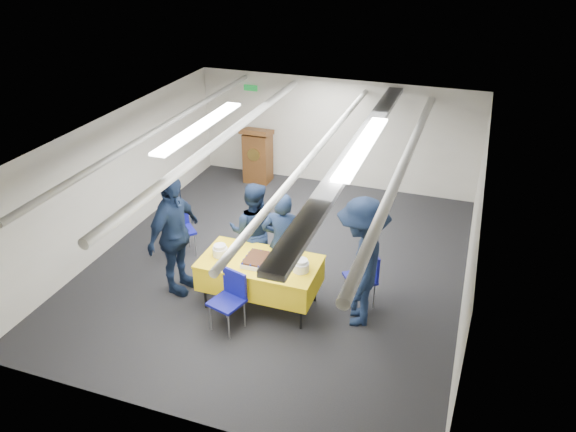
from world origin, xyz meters
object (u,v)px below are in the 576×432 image
object	(u,v)px
podium	(258,155)
sailor_a	(282,243)
chair_left	(180,225)
sailor_c	(174,235)
chair_near	(230,295)
sailor_d	(361,263)
chair_right	(366,273)
serving_table	(260,273)
sailor_b	(254,231)
sheet_cake	(264,261)

from	to	relation	value
podium	sailor_a	distance (m)	4.21
chair_left	sailor_c	world-z (taller)	sailor_c
chair_near	sailor_d	xyz separation A→B (m)	(1.66, 0.73, 0.44)
chair_right	chair_left	world-z (taller)	same
serving_table	chair_near	size ratio (longest dim) A/B	1.99
chair_left	sailor_a	xyz separation A→B (m)	(2.05, -0.51, 0.31)
serving_table	sailor_a	world-z (taller)	sailor_a
sailor_c	sailor_b	bearing A→B (deg)	-45.08
chair_near	sailor_c	world-z (taller)	sailor_c
sailor_a	sailor_c	distance (m)	1.62
sailor_b	sailor_d	bearing A→B (deg)	151.04
sheet_cake	chair_right	size ratio (longest dim) A/B	0.65
serving_table	sailor_a	distance (m)	0.57
sheet_cake	chair_right	world-z (taller)	chair_right
chair_near	sailor_a	bearing A→B (deg)	69.88
sailor_a	chair_near	bearing A→B (deg)	58.91
chair_right	podium	bearing A→B (deg)	131.23
chair_left	chair_near	bearing A→B (deg)	-43.18
sheet_cake	sailor_c	distance (m)	1.45
sailor_c	sailor_d	world-z (taller)	sailor_d
sailor_d	sheet_cake	bearing A→B (deg)	-91.55
chair_left	sailor_b	world-z (taller)	sailor_b
sailor_a	sailor_b	world-z (taller)	sailor_a
sheet_cake	chair_left	bearing A→B (deg)	152.40
chair_right	chair_left	xyz separation A→B (m)	(-3.33, 0.41, 0.00)
podium	sailor_d	size ratio (longest dim) A/B	0.65
sailor_d	chair_left	bearing A→B (deg)	-113.54
sailor_a	sailor_b	size ratio (longest dim) A/B	1.03
podium	sailor_b	bearing A→B (deg)	-68.87
podium	sailor_a	xyz separation A→B (m)	(1.91, -3.74, 0.23)
serving_table	chair_right	xyz separation A→B (m)	(1.46, 0.55, -0.03)
sailor_c	sailor_d	xyz separation A→B (m)	(2.81, 0.17, 0.00)
serving_table	chair_near	xyz separation A→B (m)	(-0.21, -0.60, -0.03)
chair_left	serving_table	bearing A→B (deg)	-27.27
sailor_c	chair_near	bearing A→B (deg)	-108.40
serving_table	chair_left	world-z (taller)	chair_left
sheet_cake	serving_table	bearing A→B (deg)	145.94
chair_right	sailor_a	distance (m)	1.32
podium	sailor_d	bearing A→B (deg)	-51.91
sailor_b	chair_right	bearing A→B (deg)	163.73
sailor_a	serving_table	bearing A→B (deg)	57.55
serving_table	sailor_c	xyz separation A→B (m)	(-1.36, -0.04, 0.40)
serving_table	chair_right	bearing A→B (deg)	20.81
sheet_cake	sailor_b	xyz separation A→B (m)	(-0.47, 0.77, -0.00)
chair_left	sailor_d	world-z (taller)	sailor_d
sheet_cake	sailor_b	distance (m)	0.90
chair_near	sheet_cake	bearing A→B (deg)	61.24
chair_left	sailor_c	bearing A→B (deg)	-63.09
chair_right	sailor_d	distance (m)	0.61
sheet_cake	sailor_a	bearing A→B (deg)	80.01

